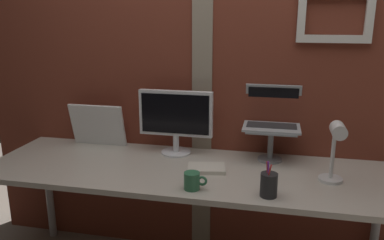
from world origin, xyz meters
name	(u,v)px	position (x,y,z in m)	size (l,w,h in m)	color
brick_wall_back	(225,80)	(0.00, 0.41, 1.15)	(3.18, 0.16, 2.31)	brown
desk	(188,179)	(-0.14, 0.00, 0.66)	(2.25, 0.69, 0.72)	beige
monitor	(176,117)	(-0.27, 0.23, 0.95)	(0.44, 0.18, 0.39)	white
laptop_stand	(271,139)	(0.29, 0.23, 0.85)	(0.28, 0.22, 0.19)	gray
laptop	(272,114)	(0.29, 0.30, 0.98)	(0.32, 0.27, 0.23)	#ADB2B7
whiteboard_panel	(98,125)	(-0.79, 0.26, 0.86)	(0.36, 0.02, 0.28)	white
desk_lamp	(335,146)	(0.60, -0.05, 0.92)	(0.12, 0.20, 0.33)	white
pen_cup	(269,185)	(0.30, -0.25, 0.78)	(0.08, 0.08, 0.18)	#262628
coffee_mug	(192,181)	(-0.06, -0.25, 0.77)	(0.11, 0.08, 0.09)	#33724C
paper_clutter_stack	(206,168)	(-0.04, 0.00, 0.73)	(0.20, 0.14, 0.02)	silver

